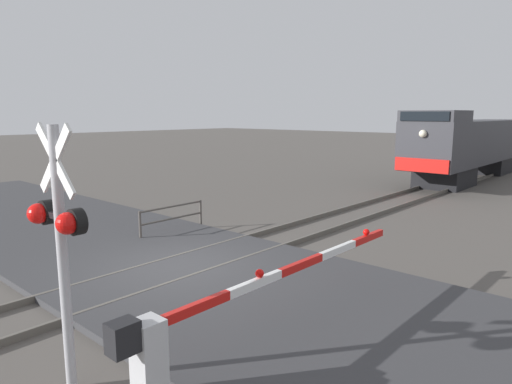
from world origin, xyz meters
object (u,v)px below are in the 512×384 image
crossing_signal (59,233)px  crossing_gate (205,324)px  locomotive (470,144)px  guard_railing (172,216)px

crossing_signal → crossing_gate: 2.34m
locomotive → crossing_gate: bearing=-80.7°
locomotive → guard_railing: size_ratio=5.87×
locomotive → crossing_signal: locomotive is taller
locomotive → guard_railing: locomotive is taller
crossing_signal → guard_railing: bearing=132.5°
locomotive → crossing_signal: bearing=-83.9°
crossing_signal → locomotive: bearing=96.1°
crossing_signal → crossing_gate: size_ratio=0.54×
crossing_signal → guard_railing: crossing_signal is taller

